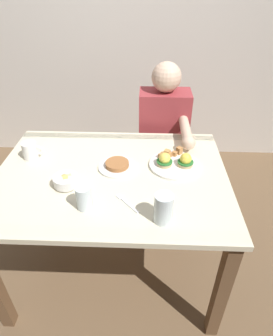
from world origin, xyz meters
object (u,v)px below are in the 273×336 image
fork (126,202)px  water_glass_near (84,199)px  dining_table (112,190)px  eggs_benedict_plate (174,162)px  diner_person (164,135)px  water_glass_far (163,210)px  fruit_bowl (66,181)px  side_plate (117,166)px  coffee_mug (30,150)px

fork → water_glass_near: (-0.18, -0.04, 0.05)m
dining_table → eggs_benedict_plate: 0.37m
diner_person → eggs_benedict_plate: bearing=-86.6°
water_glass_far → diner_person: bearing=87.2°
fruit_bowl → diner_person: diner_person is taller
side_plate → diner_person: size_ratio=0.18×
dining_table → water_glass_far: (0.26, -0.32, 0.17)m
dining_table → water_glass_far: water_glass_far is taller
fork → diner_person: diner_person is taller
water_glass_near → water_glass_far: size_ratio=0.83×
dining_table → coffee_mug: coffee_mug is taller
water_glass_far → side_plate: size_ratio=0.67×
dining_table → fork: bearing=-66.7°
eggs_benedict_plate → diner_person: 0.53m
fruit_bowl → water_glass_far: 0.51m
eggs_benedict_plate → side_plate: (-0.30, -0.03, -0.01)m
water_glass_far → diner_person: 0.93m
fruit_bowl → water_glass_far: bearing=-25.0°
fork → water_glass_far: water_glass_far is taller
fruit_bowl → water_glass_near: (0.12, -0.15, 0.02)m
fruit_bowl → diner_person: (0.50, 0.71, -0.12)m
fork → water_glass_far: (0.16, -0.10, 0.06)m
water_glass_far → fruit_bowl: bearing=155.0°
coffee_mug → diner_person: bearing=31.6°
fruit_bowl → fork: 0.32m
fruit_bowl → fork: size_ratio=0.93×
coffee_mug → water_glass_near: 0.54m
dining_table → water_glass_far: size_ratio=8.91×
diner_person → fruit_bowl: bearing=-125.5°
coffee_mug → fork: bearing=-32.5°
eggs_benedict_plate → side_plate: bearing=-174.2°
fruit_bowl → coffee_mug: bearing=136.5°
dining_table → fork: 0.26m
coffee_mug → fork: 0.66m
water_glass_near → diner_person: 0.95m
eggs_benedict_plate → fruit_bowl: (-0.54, -0.19, 0.01)m
side_plate → fork: bearing=-76.6°
dining_table → fruit_bowl: size_ratio=10.00×
eggs_benedict_plate → water_glass_near: 0.54m
fruit_bowl → water_glass_near: bearing=-51.3°
fruit_bowl → diner_person: 0.88m
side_plate → coffee_mug: bearing=170.7°
side_plate → diner_person: (0.27, 0.55, -0.10)m
dining_table → diner_person: (0.30, 0.60, 0.02)m
water_glass_near → side_plate: (0.11, 0.31, -0.04)m
fruit_bowl → fork: fruit_bowl is taller
water_glass_far → side_plate: bearing=121.2°
fork → dining_table: bearing=113.3°
dining_table → diner_person: diner_person is taller
water_glass_far → fork: bearing=147.4°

